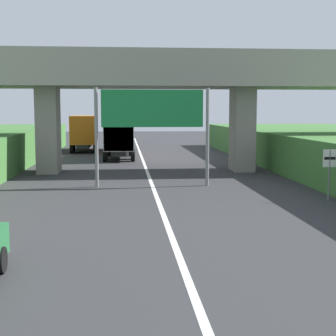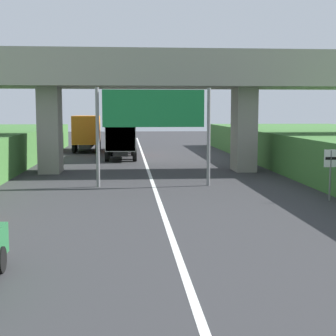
# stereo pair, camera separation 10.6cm
# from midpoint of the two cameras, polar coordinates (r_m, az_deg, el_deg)

# --- Properties ---
(lane_centre_stripe) EXTENTS (0.20, 95.98, 0.01)m
(lane_centre_stripe) POSITION_cam_midpoint_polar(r_m,az_deg,el_deg) (25.57, -1.44, -2.25)
(lane_centre_stripe) COLOR white
(lane_centre_stripe) RESTS_ON ground
(overpass_bridge) EXTENTS (40.00, 4.80, 7.56)m
(overpass_bridge) POSITION_cam_midpoint_polar(r_m,az_deg,el_deg) (32.31, -2.16, 9.65)
(overpass_bridge) COLOR gray
(overpass_bridge) RESTS_ON ground
(overhead_highway_sign) EXTENTS (5.88, 0.18, 5.06)m
(overhead_highway_sign) POSITION_cam_midpoint_polar(r_m,az_deg,el_deg) (25.81, -1.53, 6.08)
(overhead_highway_sign) COLOR slate
(overhead_highway_sign) RESTS_ON ground
(speed_limit_sign) EXTENTS (0.60, 0.08, 2.23)m
(speed_limit_sign) POSITION_cam_midpoint_polar(r_m,az_deg,el_deg) (22.84, 18.05, 0.11)
(speed_limit_sign) COLOR slate
(speed_limit_sign) RESTS_ON ground
(truck_red) EXTENTS (2.44, 7.30, 3.44)m
(truck_red) POSITION_cam_midpoint_polar(r_m,az_deg,el_deg) (41.23, -5.27, 3.73)
(truck_red) COLOR black
(truck_red) RESTS_ON ground
(truck_orange) EXTENTS (2.44, 7.30, 3.44)m
(truck_orange) POSITION_cam_midpoint_polar(r_m,az_deg,el_deg) (49.51, -9.07, 4.13)
(truck_orange) COLOR black
(truck_orange) RESTS_ON ground
(truck_black) EXTENTS (2.44, 7.30, 3.44)m
(truck_black) POSITION_cam_midpoint_polar(r_m,az_deg,el_deg) (48.71, -5.20, 4.14)
(truck_black) COLOR black
(truck_black) RESTS_ON ground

